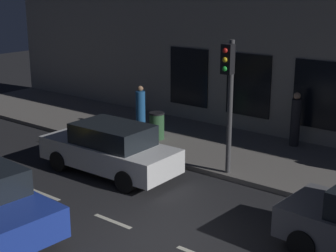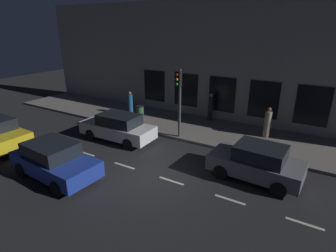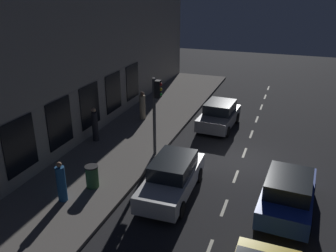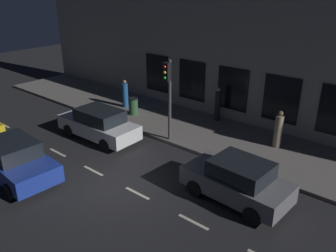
# 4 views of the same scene
# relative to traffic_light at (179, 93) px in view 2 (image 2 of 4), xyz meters

# --- Properties ---
(ground_plane) EXTENTS (60.00, 60.00, 0.00)m
(ground_plane) POSITION_rel_traffic_light_xyz_m (-4.15, -0.96, -2.80)
(ground_plane) COLOR #232326
(sidewalk) EXTENTS (4.50, 32.00, 0.15)m
(sidewalk) POSITION_rel_traffic_light_xyz_m (2.10, -0.96, -2.73)
(sidewalk) COLOR slate
(sidewalk) RESTS_ON ground
(building_facade) EXTENTS (0.65, 32.00, 8.00)m
(building_facade) POSITION_rel_traffic_light_xyz_m (4.65, -0.96, 1.19)
(building_facade) COLOR gray
(building_facade) RESTS_ON ground
(lane_centre_line) EXTENTS (0.12, 27.20, 0.01)m
(lane_centre_line) POSITION_rel_traffic_light_xyz_m (-4.15, -1.96, -2.80)
(lane_centre_line) COLOR beige
(lane_centre_line) RESTS_ON ground
(traffic_light) EXTENTS (0.50, 0.32, 3.94)m
(traffic_light) POSITION_rel_traffic_light_xyz_m (0.00, 0.00, 0.00)
(traffic_light) COLOR #424244
(traffic_light) RESTS_ON sidewalk
(parked_car_0) EXTENTS (1.88, 4.45, 1.58)m
(parked_car_0) POSITION_rel_traffic_light_xyz_m (-1.86, 2.96, -2.01)
(parked_car_0) COLOR silver
(parked_car_0) RESTS_ON ground
(parked_car_1) EXTENTS (2.07, 3.94, 1.58)m
(parked_car_1) POSITION_rel_traffic_light_xyz_m (-2.10, -4.97, -2.01)
(parked_car_1) COLOR slate
(parked_car_1) RESTS_ON ground
(parked_car_2) EXTENTS (2.12, 4.25, 1.58)m
(parked_car_2) POSITION_rel_traffic_light_xyz_m (-6.42, 2.61, -2.01)
(parked_car_2) COLOR #1E389E
(parked_car_2) RESTS_ON ground
(pedestrian_0) EXTENTS (0.48, 0.48, 1.79)m
(pedestrian_0) POSITION_rel_traffic_light_xyz_m (2.70, -4.40, -1.82)
(pedestrian_0) COLOR gray
(pedestrian_0) RESTS_ON sidewalk
(pedestrian_1) EXTENTS (0.52, 0.52, 1.71)m
(pedestrian_1) POSITION_rel_traffic_light_xyz_m (2.00, 5.13, -1.87)
(pedestrian_1) COLOR #1E5189
(pedestrian_1) RESTS_ON sidewalk
(pedestrian_2) EXTENTS (0.45, 0.45, 1.89)m
(pedestrian_2) POSITION_rel_traffic_light_xyz_m (3.77, -0.42, -1.76)
(pedestrian_2) COLOR #232328
(pedestrian_2) RESTS_ON sidewalk
(trash_bin) EXTENTS (0.56, 0.56, 0.98)m
(trash_bin) POSITION_rel_traffic_light_xyz_m (1.42, 3.84, -2.16)
(trash_bin) COLOR #2D5633
(trash_bin) RESTS_ON sidewalk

